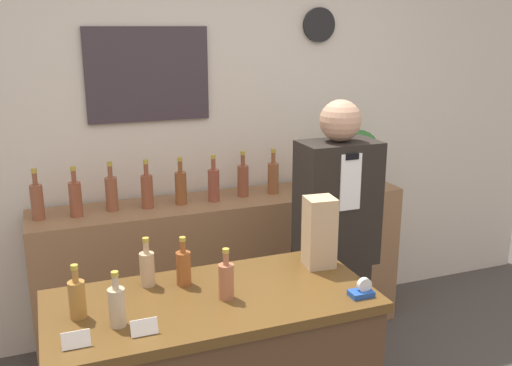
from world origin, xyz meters
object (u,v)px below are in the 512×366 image
paper_bag (319,232)px  tape_dispenser (362,290)px  potted_plant (359,155)px  shopkeeper (335,251)px

paper_bag → tape_dispenser: paper_bag is taller
potted_plant → tape_dispenser: (-0.84, -1.44, -0.16)m
potted_plant → shopkeeper: bearing=-127.7°
shopkeeper → tape_dispenser: shopkeeper is taller
shopkeeper → tape_dispenser: 0.81m
shopkeeper → tape_dispenser: bearing=-111.7°
shopkeeper → paper_bag: size_ratio=5.19×
paper_bag → tape_dispenser: (0.02, -0.32, -0.13)m
potted_plant → paper_bag: bearing=-127.5°
potted_plant → paper_bag: 1.42m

